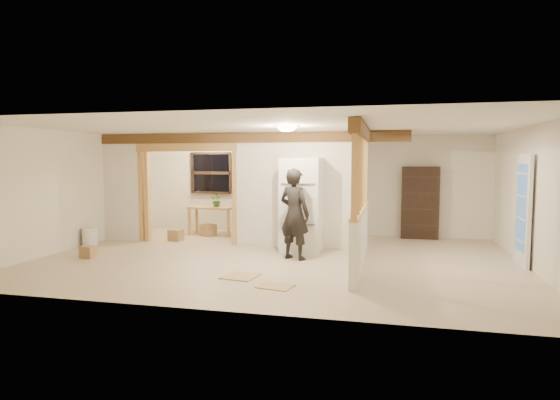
% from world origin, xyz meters
% --- Properties ---
extents(floor, '(9.00, 6.50, 0.01)m').
position_xyz_m(floor, '(0.00, 0.00, -0.01)').
color(floor, '#BFAB8E').
rests_on(floor, ground).
extents(ceiling, '(9.00, 6.50, 0.01)m').
position_xyz_m(ceiling, '(0.00, 0.00, 2.50)').
color(ceiling, white).
extents(wall_back, '(9.00, 0.01, 2.50)m').
position_xyz_m(wall_back, '(0.00, 3.25, 1.25)').
color(wall_back, silver).
rests_on(wall_back, floor).
extents(wall_front, '(9.00, 0.01, 2.50)m').
position_xyz_m(wall_front, '(0.00, -3.25, 1.25)').
color(wall_front, silver).
rests_on(wall_front, floor).
extents(wall_left, '(0.01, 6.50, 2.50)m').
position_xyz_m(wall_left, '(-4.50, 0.00, 1.25)').
color(wall_left, silver).
rests_on(wall_left, floor).
extents(wall_right, '(0.01, 6.50, 2.50)m').
position_xyz_m(wall_right, '(4.50, 0.00, 1.25)').
color(wall_right, silver).
rests_on(wall_right, floor).
extents(partition_left_stub, '(0.90, 0.12, 2.50)m').
position_xyz_m(partition_left_stub, '(-4.05, 1.20, 1.25)').
color(partition_left_stub, silver).
rests_on(partition_left_stub, floor).
extents(partition_center, '(2.80, 0.12, 2.50)m').
position_xyz_m(partition_center, '(0.20, 1.20, 1.25)').
color(partition_center, silver).
rests_on(partition_center, floor).
extents(doorway_frame, '(2.46, 0.14, 2.20)m').
position_xyz_m(doorway_frame, '(-2.40, 1.20, 1.10)').
color(doorway_frame, tan).
rests_on(doorway_frame, floor).
extents(header_beam_back, '(7.00, 0.18, 0.22)m').
position_xyz_m(header_beam_back, '(-1.00, 1.20, 2.38)').
color(header_beam_back, brown).
rests_on(header_beam_back, ceiling).
extents(header_beam_right, '(0.18, 3.30, 0.22)m').
position_xyz_m(header_beam_right, '(1.60, -0.40, 2.38)').
color(header_beam_right, brown).
rests_on(header_beam_right, ceiling).
extents(pony_wall, '(0.12, 3.20, 1.00)m').
position_xyz_m(pony_wall, '(1.60, -0.40, 0.50)').
color(pony_wall, silver).
rests_on(pony_wall, floor).
extents(stud_partition, '(0.14, 3.20, 1.32)m').
position_xyz_m(stud_partition, '(1.60, -0.40, 1.66)').
color(stud_partition, tan).
rests_on(stud_partition, pony_wall).
extents(window_back, '(1.12, 0.10, 1.10)m').
position_xyz_m(window_back, '(-2.60, 3.17, 1.55)').
color(window_back, black).
rests_on(window_back, wall_back).
extents(french_door, '(0.12, 0.86, 2.00)m').
position_xyz_m(french_door, '(4.42, 0.40, 1.00)').
color(french_door, white).
rests_on(french_door, floor).
extents(ceiling_dome_main, '(0.36, 0.36, 0.16)m').
position_xyz_m(ceiling_dome_main, '(0.30, -0.50, 2.48)').
color(ceiling_dome_main, '#FFEABF').
rests_on(ceiling_dome_main, ceiling).
extents(ceiling_dome_util, '(0.32, 0.32, 0.14)m').
position_xyz_m(ceiling_dome_util, '(-2.50, 2.30, 2.48)').
color(ceiling_dome_util, '#FFEABF').
rests_on(ceiling_dome_util, ceiling).
extents(hanging_bulb, '(0.07, 0.07, 0.07)m').
position_xyz_m(hanging_bulb, '(-2.00, 1.60, 2.18)').
color(hanging_bulb, '#FFD88C').
rests_on(hanging_bulb, ceiling).
extents(refrigerator, '(0.80, 0.78, 1.94)m').
position_xyz_m(refrigerator, '(0.34, 0.75, 0.97)').
color(refrigerator, silver).
rests_on(refrigerator, floor).
extents(woman, '(0.75, 0.63, 1.74)m').
position_xyz_m(woman, '(0.34, 0.01, 0.87)').
color(woman, black).
rests_on(woman, floor).
extents(work_table, '(1.18, 0.65, 0.72)m').
position_xyz_m(work_table, '(-2.30, 2.44, 0.36)').
color(work_table, tan).
rests_on(work_table, floor).
extents(potted_plant, '(0.38, 0.36, 0.34)m').
position_xyz_m(potted_plant, '(-2.15, 2.42, 0.89)').
color(potted_plant, '#337635').
rests_on(potted_plant, work_table).
extents(shop_vac, '(0.65, 0.65, 0.67)m').
position_xyz_m(shop_vac, '(-4.20, 1.70, 0.34)').
color(shop_vac, '#A90709').
rests_on(shop_vac, floor).
extents(bookshelf, '(0.87, 0.29, 1.74)m').
position_xyz_m(bookshelf, '(2.81, 3.04, 0.87)').
color(bookshelf, black).
rests_on(bookshelf, floor).
extents(bucket, '(0.37, 0.37, 0.40)m').
position_xyz_m(bucket, '(-4.31, 0.28, 0.20)').
color(bucket, white).
rests_on(bucket, floor).
extents(box_util_a, '(0.34, 0.31, 0.26)m').
position_xyz_m(box_util_a, '(-2.80, 1.40, 0.13)').
color(box_util_a, '#A88151').
rests_on(box_util_a, floor).
extents(box_util_b, '(0.41, 0.41, 0.29)m').
position_xyz_m(box_util_b, '(-2.32, 2.23, 0.14)').
color(box_util_b, '#A88151').
rests_on(box_util_b, floor).
extents(box_front, '(0.30, 0.26, 0.23)m').
position_xyz_m(box_front, '(-3.59, -0.78, 0.11)').
color(box_front, '#A88151').
rests_on(box_front, floor).
extents(floor_panel_near, '(0.61, 0.61, 0.02)m').
position_xyz_m(floor_panel_near, '(-0.24, -1.54, 0.01)').
color(floor_panel_near, tan).
rests_on(floor_panel_near, floor).
extents(floor_panel_far, '(0.58, 0.50, 0.02)m').
position_xyz_m(floor_panel_far, '(0.46, -1.99, 0.01)').
color(floor_panel_far, tan).
rests_on(floor_panel_far, floor).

